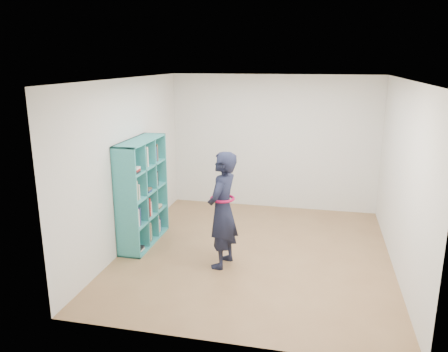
# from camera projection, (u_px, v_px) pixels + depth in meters

# --- Properties ---
(floor) EXTENTS (4.50, 4.50, 0.00)m
(floor) POSITION_uv_depth(u_px,v_px,m) (255.00, 253.00, 6.68)
(floor) COLOR brown
(floor) RESTS_ON ground
(ceiling) EXTENTS (4.50, 4.50, 0.00)m
(ceiling) POSITION_uv_depth(u_px,v_px,m) (258.00, 79.00, 6.01)
(ceiling) COLOR white
(ceiling) RESTS_ON wall_back
(wall_left) EXTENTS (0.02, 4.50, 2.60)m
(wall_left) POSITION_uv_depth(u_px,v_px,m) (129.00, 164.00, 6.76)
(wall_left) COLOR silver
(wall_left) RESTS_ON floor
(wall_right) EXTENTS (0.02, 4.50, 2.60)m
(wall_right) POSITION_uv_depth(u_px,v_px,m) (402.00, 178.00, 5.92)
(wall_right) COLOR silver
(wall_right) RESTS_ON floor
(wall_back) EXTENTS (4.00, 0.02, 2.60)m
(wall_back) POSITION_uv_depth(u_px,v_px,m) (273.00, 143.00, 8.46)
(wall_back) COLOR silver
(wall_back) RESTS_ON floor
(wall_front) EXTENTS (4.00, 0.02, 2.60)m
(wall_front) POSITION_uv_depth(u_px,v_px,m) (222.00, 226.00, 4.22)
(wall_front) COLOR silver
(wall_front) RESTS_ON floor
(bookshelf) EXTENTS (0.37, 1.26, 1.68)m
(bookshelf) POSITION_uv_depth(u_px,v_px,m) (141.00, 193.00, 6.88)
(bookshelf) COLOR teal
(bookshelf) RESTS_ON floor
(person) EXTENTS (0.51, 0.67, 1.67)m
(person) POSITION_uv_depth(u_px,v_px,m) (222.00, 210.00, 6.08)
(person) COLOR black
(person) RESTS_ON floor
(smartphone) EXTENTS (0.01, 0.10, 0.14)m
(smartphone) POSITION_uv_depth(u_px,v_px,m) (216.00, 199.00, 6.19)
(smartphone) COLOR silver
(smartphone) RESTS_ON person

